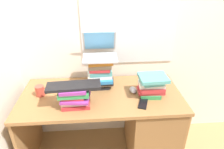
# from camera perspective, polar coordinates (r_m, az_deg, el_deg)

# --- Properties ---
(wall_back) EXTENTS (6.00, 0.06, 2.60)m
(wall_back) POSITION_cam_1_polar(r_m,az_deg,el_deg) (1.89, -3.81, 15.38)
(wall_back) COLOR silver
(wall_back) RESTS_ON ground
(desk) EXTENTS (1.42, 0.66, 0.73)m
(desk) POSITION_cam_1_polar(r_m,az_deg,el_deg) (1.99, 7.89, -13.56)
(desk) COLOR olive
(desk) RESTS_ON ground
(book_stack_tall) EXTENTS (0.25, 0.22, 0.29)m
(book_stack_tall) POSITION_cam_1_polar(r_m,az_deg,el_deg) (1.81, -3.38, 0.62)
(book_stack_tall) COLOR black
(book_stack_tall) RESTS_ON desk
(book_stack_keyboard_riser) EXTENTS (0.25, 0.20, 0.17)m
(book_stack_keyboard_riser) POSITION_cam_1_polar(r_m,az_deg,el_deg) (1.62, -10.71, -6.14)
(book_stack_keyboard_riser) COLOR #B22D33
(book_stack_keyboard_riser) RESTS_ON desk
(book_stack_side) EXTENTS (0.25, 0.20, 0.19)m
(book_stack_side) POSITION_cam_1_polar(r_m,az_deg,el_deg) (1.73, 11.33, -2.99)
(book_stack_side) COLOR #338C4C
(book_stack_side) RESTS_ON desk
(laptop) EXTENTS (0.30, 0.30, 0.21)m
(laptop) POSITION_cam_1_polar(r_m,az_deg,el_deg) (1.79, -3.56, 6.87)
(laptop) COLOR #B7BABF
(laptop) RESTS_ON book_stack_tall
(keyboard) EXTENTS (0.43, 0.16, 0.02)m
(keyboard) POSITION_cam_1_polar(r_m,az_deg,el_deg) (1.57, -10.97, -3.21)
(keyboard) COLOR black
(keyboard) RESTS_ON book_stack_keyboard_riser
(computer_mouse) EXTENTS (0.06, 0.10, 0.04)m
(computer_mouse) POSITION_cam_1_polar(r_m,az_deg,el_deg) (1.81, 6.08, -4.38)
(computer_mouse) COLOR #A5A8AD
(computer_mouse) RESTS_ON desk
(mug) EXTENTS (0.11, 0.08, 0.09)m
(mug) POSITION_cam_1_polar(r_m,az_deg,el_deg) (1.84, -19.98, -4.42)
(mug) COLOR #B23F33
(mug) RESTS_ON desk
(cell_phone) EXTENTS (0.11, 0.15, 0.01)m
(cell_phone) POSITION_cam_1_polar(r_m,az_deg,el_deg) (1.66, 8.92, -8.33)
(cell_phone) COLOR black
(cell_phone) RESTS_ON desk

